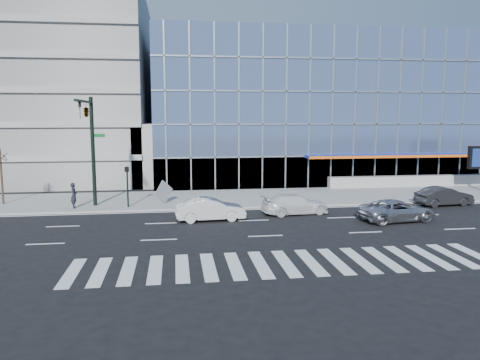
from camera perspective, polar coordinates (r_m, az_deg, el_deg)
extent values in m
plane|color=black|center=(30.72, 1.67, -4.95)|extent=(160.00, 160.00, 0.00)
cube|color=gray|center=(38.46, -0.32, -2.20)|extent=(120.00, 8.00, 0.15)
cube|color=#657CA9|center=(58.69, 11.08, 8.44)|extent=(42.00, 26.00, 15.00)
cube|color=gray|center=(57.59, -23.42, 10.44)|extent=(24.00, 24.00, 20.00)
cube|color=gray|center=(47.69, -9.11, 3.22)|extent=(6.00, 8.00, 6.00)
cube|color=gray|center=(104.03, -22.75, 16.84)|extent=(14.00, 14.00, 48.00)
cube|color=gray|center=(50.72, 27.04, 0.05)|extent=(30.00, 0.80, 1.00)
cylinder|color=black|center=(36.12, -17.48, 3.29)|extent=(0.28, 0.28, 8.00)
cylinder|color=black|center=(33.27, -18.53, 9.09)|extent=(0.18, 5.60, 0.18)
imported|color=black|center=(31.89, -18.94, 8.06)|extent=(0.18, 0.22, 1.10)
imported|color=black|center=(34.05, -18.24, 8.05)|extent=(0.48, 2.24, 0.90)
cube|color=#0C591E|center=(35.98, -16.85, 5.21)|extent=(0.90, 0.05, 0.25)
cylinder|color=black|center=(35.08, -13.55, -0.80)|extent=(0.12, 0.12, 3.00)
cube|color=black|center=(34.77, -13.64, 1.28)|extent=(0.30, 0.25, 0.35)
cylinder|color=#332319|center=(39.50, -27.07, 0.38)|extent=(0.16, 0.16, 4.20)
ellipsoid|color=#332319|center=(39.34, -27.22, 2.81)|extent=(1.10, 1.10, 0.90)
imported|color=#B4B4B9|center=(32.07, 18.58, -3.54)|extent=(5.28, 2.98, 1.39)
imported|color=white|center=(32.80, 6.72, -2.95)|extent=(4.94, 2.55, 1.37)
imported|color=silver|center=(30.61, -3.63, -3.58)|extent=(4.61, 1.87, 1.49)
imported|color=black|center=(38.79, 23.61, -1.83)|extent=(4.48, 1.99, 1.43)
imported|color=black|center=(35.86, -19.59, -1.78)|extent=(0.54, 0.74, 1.86)
cube|color=#9A9A9A|center=(35.96, -9.27, -1.42)|extent=(1.36, 1.31, 1.83)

